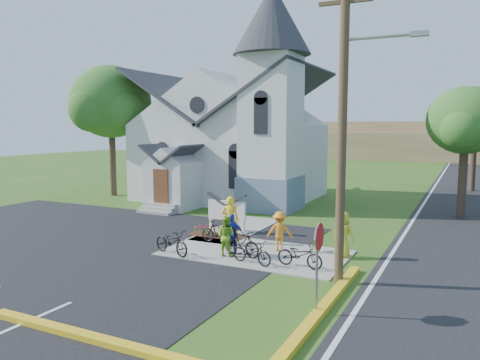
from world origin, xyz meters
The scene contains 22 objects.
ground centered at (0.00, 0.00, 0.00)m, with size 120.00×120.00×0.00m, color #2D5819.
parking_lot centered at (-7.00, -2.00, 0.01)m, with size 20.00×16.00×0.02m, color black.
sidewalk centered at (1.50, 0.50, 0.03)m, with size 7.00×4.00×0.05m, color gray.
church centered at (-5.48, 12.48, 5.25)m, with size 12.35×12.00×13.00m.
church_sign centered at (-1.20, 3.20, 1.03)m, with size 2.20×0.40×1.70m.
flower_bed centered at (-1.20, 2.30, 0.04)m, with size 2.60×1.10×0.07m, color #39200F.
utility_pole centered at (5.36, -1.50, 5.40)m, with size 3.45×0.28×10.00m.
stop_sign centered at (5.43, -4.20, 1.78)m, with size 0.11×0.76×2.48m.
tree_lot_corner centered at (-14.00, 10.00, 6.60)m, with size 5.60×5.60×9.15m.
tree_road_near centered at (8.50, 12.00, 5.21)m, with size 4.00×4.00×7.05m.
tree_road_mid centered at (9.00, 24.00, 5.78)m, with size 4.40×4.40×7.80m.
distant_hills centered at (3.36, 56.33, 2.17)m, with size 61.00×10.00×5.60m.
cyclist_0 centered at (-0.07, 1.41, 1.04)m, with size 0.72×0.47×1.98m, color yellow.
bike_0 centered at (-1.25, -1.20, 0.54)m, with size 0.65×1.86×0.98m, color black.
cyclist_1 centered at (0.69, -0.41, 0.81)m, with size 0.74×0.58×1.53m, color #71B321.
bike_1 centered at (-0.52, 1.09, 0.51)m, with size 0.44×1.55×0.93m, color black.
cyclist_2 centered at (0.80, -0.11, 0.83)m, with size 0.92×0.38×1.56m, color #2339B3.
bike_2 centered at (2.03, -0.96, 0.48)m, with size 0.58×1.65×0.87m, color black.
cyclist_3 centered at (2.25, 1.15, 0.83)m, with size 1.01×0.58×1.57m, color orange.
bike_3 centered at (1.26, -0.25, 0.56)m, with size 0.48×1.69×1.02m, color black.
cyclist_4 centered at (4.70, 1.41, 0.91)m, with size 0.84×0.54×1.71m, color gold.
bike_4 centered at (3.70, -0.60, 0.50)m, with size 0.59×1.70×0.89m, color black.
Camera 1 is at (8.87, -15.70, 4.95)m, focal length 35.00 mm.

